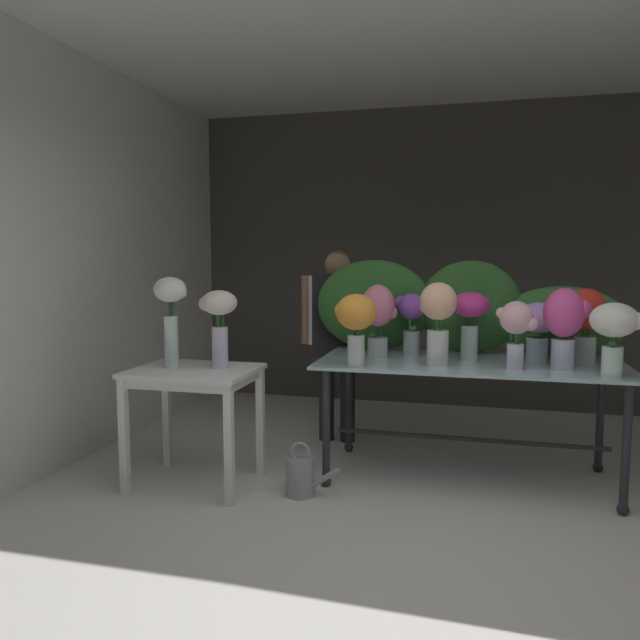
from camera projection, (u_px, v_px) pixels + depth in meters
ground_plane at (429, 465)px, 4.31m from camera, size 8.39×8.39×0.00m
wall_back at (446, 258)px, 6.00m from camera, size 5.16×0.12×2.97m
wall_left at (107, 258)px, 4.80m from camera, size 0.12×3.93×2.97m
ceiling_slab at (438, 26)px, 4.00m from camera, size 5.28×3.93×0.12m
display_table_glass at (469, 379)px, 3.98m from camera, size 1.97×0.93×0.81m
side_table_white at (194, 384)px, 3.89m from camera, size 0.79×0.63×0.77m
florist at (337, 325)px, 4.80m from camera, size 0.59×0.24×1.54m
foliage_backdrop at (462, 311)px, 4.29m from camera, size 2.16×0.25×0.67m
vase_rosy_stock at (378, 313)px, 4.08m from camera, size 0.25×0.23×0.50m
vase_fuchsia_carnations at (565, 321)px, 3.65m from camera, size 0.28×0.24×0.50m
vase_ivory_roses at (615, 328)px, 3.40m from camera, size 0.29×0.26×0.43m
vase_magenta_anemones at (470, 316)px, 3.97m from camera, size 0.25×0.25×0.46m
vase_scarlet_ranunculus at (586, 319)px, 3.82m from camera, size 0.25×0.24×0.49m
vase_peach_peonies at (438, 316)px, 3.78m from camera, size 0.23×0.23×0.53m
vase_lilac_tulips at (537, 327)px, 3.92m from camera, size 0.25×0.24×0.39m
vase_blush_hydrangea at (516, 326)px, 3.65m from camera, size 0.25×0.20×0.42m
vase_violet_freesia at (411, 318)px, 4.21m from camera, size 0.22×0.19×0.44m
vase_sunset_dahlias at (356, 319)px, 3.75m from camera, size 0.26×0.26×0.46m
vase_white_roses_tall at (170, 308)px, 3.88m from camera, size 0.21×0.21×0.59m
vase_cream_lisianthus_tall at (219, 317)px, 3.87m from camera, size 0.25×0.23×0.51m
watering_can at (301, 476)px, 3.75m from camera, size 0.35×0.18×0.34m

